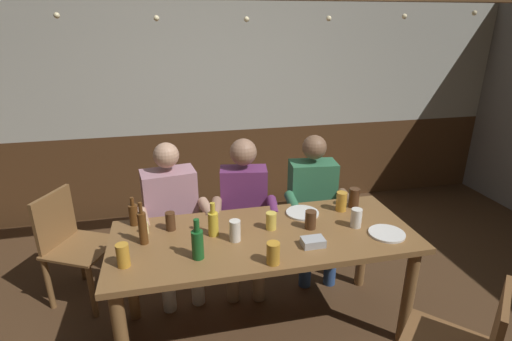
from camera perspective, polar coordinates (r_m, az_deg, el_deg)
The scene contains 25 objects.
back_wall_upper at distance 4.32m, azimuth -5.55°, elevation 15.16°, with size 6.60×0.12×1.43m, color beige.
back_wall_wainscot at distance 4.59m, azimuth -5.04°, elevation 0.29°, with size 6.60×0.12×0.94m, color brown.
dining_table at distance 2.66m, azimuth 1.18°, elevation -11.25°, with size 1.98×0.81×0.77m.
person_0 at distance 3.15m, azimuth -12.09°, elevation -6.05°, with size 0.58×0.58×1.23m.
person_1 at distance 3.18m, azimuth -1.74°, elevation -5.40°, with size 0.55×0.56×1.22m.
person_2 at distance 3.35m, azimuth 8.36°, elevation -4.22°, with size 0.55×0.56×1.21m.
chair_empty_near_right at distance 3.39m, azimuth -25.17°, elevation -9.55°, with size 0.59×0.59×0.88m.
table_candle at distance 2.69m, azimuth -15.73°, elevation -8.03°, with size 0.04×0.04×0.08m, color #F9E08C.
condiment_caddy at distance 2.49m, azimuth 8.29°, elevation -10.25°, with size 0.14×0.10×0.05m, color #B2B7BC.
plate_0 at distance 2.73m, azimuth 18.48°, elevation -8.69°, with size 0.23×0.23×0.01m, color white.
plate_1 at distance 2.87m, azimuth 6.76°, elevation -6.13°, with size 0.24×0.24×0.01m, color white.
bottle_0 at distance 2.34m, azimuth -8.49°, elevation -10.41°, with size 0.07×0.07×0.25m.
bottle_1 at distance 2.55m, azimuth -16.15°, elevation -7.92°, with size 0.05×0.05×0.28m.
bottle_2 at distance 2.81m, azimuth -17.36°, elevation -6.07°, with size 0.06×0.06×0.20m.
bottle_3 at distance 2.57m, azimuth -6.24°, elevation -7.54°, with size 0.07×0.07×0.23m.
pint_glass_0 at distance 2.29m, azimuth 2.51°, elevation -11.92°, with size 0.08×0.08×0.13m, color gold.
pint_glass_1 at distance 2.64m, azimuth 2.21°, elevation -7.33°, with size 0.07×0.07×0.12m, color #E5C64C.
pint_glass_2 at distance 2.38m, azimuth -18.77°, elevation -11.60°, with size 0.07×0.07×0.14m, color gold.
pint_glass_3 at distance 2.95m, azimuth 12.31°, elevation -4.41°, with size 0.08×0.08×0.14m, color gold.
pint_glass_4 at distance 2.50m, azimuth -3.07°, elevation -8.72°, with size 0.07×0.07×0.14m, color white.
pint_glass_5 at distance 2.69m, azimuth -12.33°, elevation -7.21°, with size 0.07×0.07×0.13m, color #4C2D19.
pint_glass_6 at distance 3.02m, azimuth 14.06°, elevation -3.86°, with size 0.08×0.08×0.15m, color #4C2D19.
pint_glass_7 at distance 2.74m, azimuth 14.36°, elevation -6.70°, with size 0.07×0.07×0.13m, color white.
pint_glass_8 at distance 2.67m, azimuth 7.93°, elevation -7.10°, with size 0.08×0.08×0.12m, color #4C2D19.
string_lights at distance 2.76m, azimuth -1.38°, elevation 21.82°, with size 4.65×0.04×0.12m.
Camera 1 is at (-0.55, -2.00, 2.08)m, focal length 27.52 mm.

